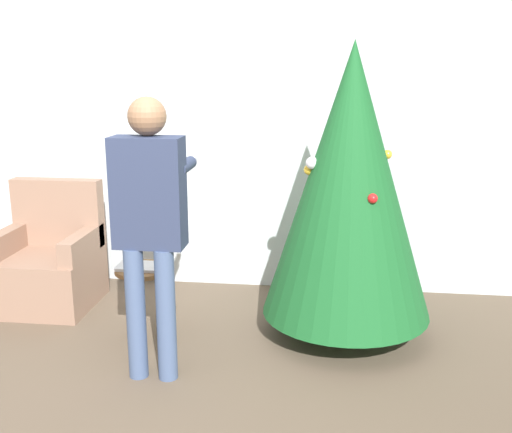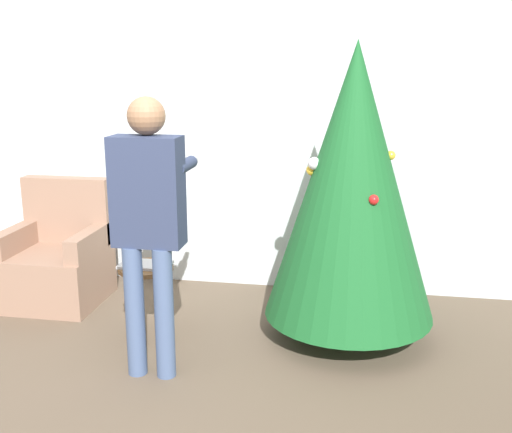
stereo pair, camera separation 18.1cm
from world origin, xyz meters
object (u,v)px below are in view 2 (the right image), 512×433
(armchair, at_px, (58,261))
(person_standing, at_px, (148,213))
(christmas_tree, at_px, (353,184))
(side_stool, at_px, (146,279))

(armchair, height_order, person_standing, person_standing)
(christmas_tree, xyz_separation_m, side_stool, (-1.41, -0.25, -0.69))
(christmas_tree, relative_size, person_standing, 1.20)
(person_standing, relative_size, side_stool, 3.27)
(person_standing, height_order, side_stool, person_standing)
(armchair, distance_m, person_standing, 1.71)
(person_standing, bearing_deg, christmas_tree, 31.11)
(armchair, xyz_separation_m, side_stool, (0.96, -0.54, 0.10))
(armchair, bearing_deg, side_stool, -29.23)
(side_stool, bearing_deg, person_standing, -65.79)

